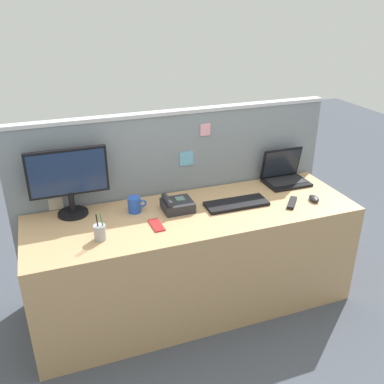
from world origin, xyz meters
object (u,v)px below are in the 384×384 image
desktop_monitor (68,177)px  coffee_mug (135,205)px  pen_cup (100,232)px  cell_phone_red_case (156,225)px  tv_remote (292,203)px  computer_mouse_right_hand (314,199)px  laptop (284,174)px  desk_phone (177,205)px  keyboard_main (237,204)px

desktop_monitor → coffee_mug: (0.37, -0.11, -0.20)m
pen_cup → cell_phone_red_case: size_ratio=1.19×
pen_cup → tv_remote: size_ratio=1.07×
computer_mouse_right_hand → coffee_mug: coffee_mug is taller
laptop → desk_phone: laptop is taller
coffee_mug → pen_cup: bearing=-134.8°
cell_phone_red_case → coffee_mug: (-0.08, 0.22, 0.05)m
desk_phone → coffee_mug: 0.26m
desktop_monitor → coffee_mug: size_ratio=3.99×
desk_phone → coffee_mug: (-0.26, 0.07, 0.01)m
cell_phone_red_case → tv_remote: size_ratio=0.90×
desk_phone → computer_mouse_right_hand: 0.92m
pen_cup → cell_phone_red_case: bearing=6.7°
computer_mouse_right_hand → pen_cup: 1.42m
desktop_monitor → cell_phone_red_case: 0.61m
keyboard_main → pen_cup: size_ratio=2.27×
coffee_mug → keyboard_main: bearing=-12.5°
coffee_mug → desk_phone: bearing=-14.7°
cell_phone_red_case → coffee_mug: 0.24m
computer_mouse_right_hand → tv_remote: 0.17m
laptop → pen_cup: laptop is taller
keyboard_main → tv_remote: 0.37m
laptop → cell_phone_red_case: 1.10m
desk_phone → pen_cup: size_ratio=1.04×
tv_remote → coffee_mug: coffee_mug is taller
desktop_monitor → keyboard_main: 1.07m
desktop_monitor → coffee_mug: desktop_monitor is taller
laptop → keyboard_main: laptop is taller
keyboard_main → tv_remote: keyboard_main is taller
desk_phone → coffee_mug: size_ratio=1.57×
tv_remote → coffee_mug: (-0.99, 0.25, 0.04)m
desktop_monitor → desk_phone: (0.63, -0.17, -0.21)m
tv_remote → coffee_mug: size_ratio=1.41×
laptop → computer_mouse_right_hand: bearing=-85.6°
desk_phone → keyboard_main: bearing=-11.1°
desk_phone → pen_cup: pen_cup is taller
laptop → desk_phone: (-0.87, -0.15, -0.03)m
desk_phone → pen_cup: 0.55m
pen_cup → computer_mouse_right_hand: bearing=0.2°
cell_phone_red_case → tv_remote: 0.91m
pen_cup → keyboard_main: bearing=7.5°
desktop_monitor → tv_remote: (1.36, -0.36, -0.24)m
desk_phone → cell_phone_red_case: (-0.18, -0.15, -0.03)m
laptop → computer_mouse_right_hand: size_ratio=3.08×
desktop_monitor → keyboard_main: desktop_monitor is taller
desk_phone → cell_phone_red_case: 0.24m
desktop_monitor → desk_phone: desktop_monitor is taller
desk_phone → tv_remote: desk_phone is taller
desk_phone → computer_mouse_right_hand: desk_phone is taller
laptop → cell_phone_red_case: bearing=-163.6°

